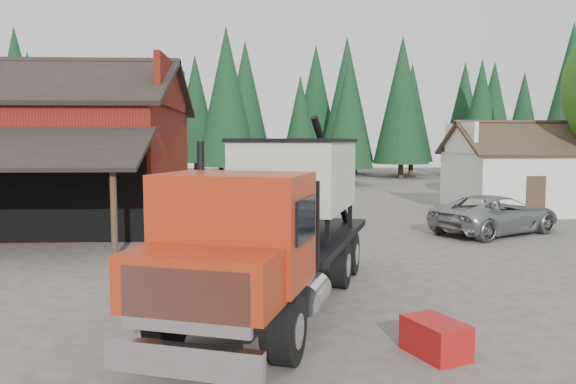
{
  "coord_description": "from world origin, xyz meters",
  "views": [
    {
      "loc": [
        -1.16,
        -15.04,
        3.61
      ],
      "look_at": [
        -0.17,
        4.69,
        1.8
      ],
      "focal_mm": 35.0,
      "sensor_mm": 36.0,
      "label": 1
    }
  ],
  "objects": [
    {
      "name": "ground",
      "position": [
        0.0,
        0.0,
        0.0
      ],
      "size": [
        120.0,
        120.0,
        0.0
      ],
      "primitive_type": "plane",
      "color": "#4D473C",
      "rests_on": "ground"
    },
    {
      "name": "red_barn",
      "position": [
        -11.0,
        9.9,
        2.69
      ],
      "size": [
        12.8,
        13.63,
        7.18
      ],
      "color": "maroon",
      "rests_on": "ground"
    },
    {
      "name": "farmhouse",
      "position": [
        13.0,
        13.0,
        1.67
      ],
      "size": [
        8.6,
        6.42,
        4.65
      ],
      "color": "silver",
      "rests_on": "ground"
    },
    {
      "name": "conifer_backdrop",
      "position": [
        0.0,
        42.0,
        0.0
      ],
      "size": [
        76.0,
        16.0,
        16.0
      ],
      "primitive_type": null,
      "color": "black",
      "rests_on": "ground"
    },
    {
      "name": "near_pine_b",
      "position": [
        6.0,
        30.0,
        5.89
      ],
      "size": [
        3.96,
        3.96,
        10.4
      ],
      "color": "#382619",
      "rests_on": "ground"
    },
    {
      "name": "near_pine_c",
      "position": [
        22.0,
        26.0,
        6.89
      ],
      "size": [
        4.84,
        4.84,
        12.4
      ],
      "color": "#382619",
      "rests_on": "ground"
    },
    {
      "name": "near_pine_d",
      "position": [
        -4.0,
        34.0,
        7.39
      ],
      "size": [
        5.28,
        5.28,
        13.4
      ],
      "color": "#382619",
      "rests_on": "ground"
    },
    {
      "name": "feed_truck",
      "position": [
        -0.77,
        -2.97,
        1.98
      ],
      "size": [
        5.29,
        9.7,
        4.24
      ],
      "rotation": [
        0.0,
        0.0,
        -0.32
      ],
      "color": "black",
      "rests_on": "ground"
    },
    {
      "name": "silver_car",
      "position": [
        8.0,
        6.15,
        0.75
      ],
      "size": [
        5.97,
        4.83,
        1.51
      ],
      "primitive_type": "imported",
      "rotation": [
        0.0,
        0.0,
        2.08
      ],
      "color": "#95979C",
      "rests_on": "ground"
    },
    {
      "name": "equip_box",
      "position": [
        1.78,
        -6.0,
        0.3
      ],
      "size": [
        1.06,
        1.28,
        0.6
      ],
      "primitive_type": "cube",
      "rotation": [
        0.0,
        0.0,
        0.38
      ],
      "color": "maroon",
      "rests_on": "ground"
    }
  ]
}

